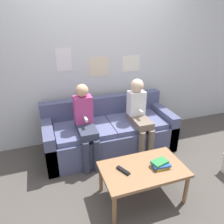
{
  "coord_description": "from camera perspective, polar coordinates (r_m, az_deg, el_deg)",
  "views": [
    {
      "loc": [
        -0.89,
        -2.21,
        1.94
      ],
      "look_at": [
        0.0,
        0.37,
        0.68
      ],
      "focal_mm": 35.0,
      "sensor_mm": 36.0,
      "label": 1
    }
  ],
  "objects": [
    {
      "name": "wall_back",
      "position": [
        3.38,
        -3.51,
        13.89
      ],
      "size": [
        8.0,
        0.06,
        2.6
      ],
      "color": "silver",
      "rests_on": "ground_plane"
    },
    {
      "name": "coffee_table",
      "position": [
        2.48,
        8.11,
        -15.11
      ],
      "size": [
        0.91,
        0.55,
        0.4
      ],
      "color": "#8E6642",
      "rests_on": "ground_plane"
    },
    {
      "name": "book_stack",
      "position": [
        2.48,
        12.52,
        -13.16
      ],
      "size": [
        0.2,
        0.16,
        0.07
      ],
      "color": "gold",
      "rests_on": "coffee_table"
    },
    {
      "name": "ground_plane",
      "position": [
        3.07,
        2.29,
        -14.31
      ],
      "size": [
        10.0,
        10.0,
        0.0
      ],
      "primitive_type": "plane",
      "color": "#4C4742"
    },
    {
      "name": "person_left",
      "position": [
        2.9,
        -6.94,
        -2.59
      ],
      "size": [
        0.24,
        0.54,
        1.09
      ],
      "color": "#33384C",
      "rests_on": "ground_plane"
    },
    {
      "name": "person_right",
      "position": [
        3.13,
        7.11,
        -0.28
      ],
      "size": [
        0.24,
        0.54,
        1.09
      ],
      "color": "#756656",
      "rests_on": "ground_plane"
    },
    {
      "name": "tv_remote",
      "position": [
        2.39,
        2.94,
        -15.02
      ],
      "size": [
        0.11,
        0.17,
        0.02
      ],
      "rotation": [
        0.0,
        0.0,
        0.44
      ],
      "color": "black",
      "rests_on": "coffee_table"
    },
    {
      "name": "couch",
      "position": [
        3.3,
        -0.75,
        -5.5
      ],
      "size": [
        1.89,
        0.77,
        0.76
      ],
      "color": "#4C5175",
      "rests_on": "ground_plane"
    }
  ]
}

